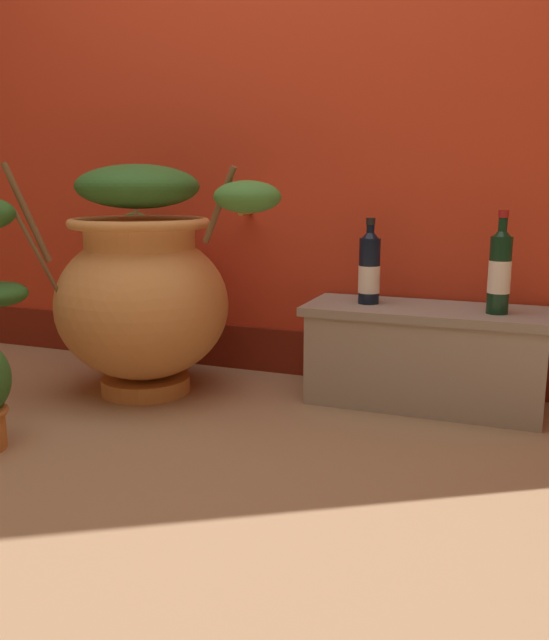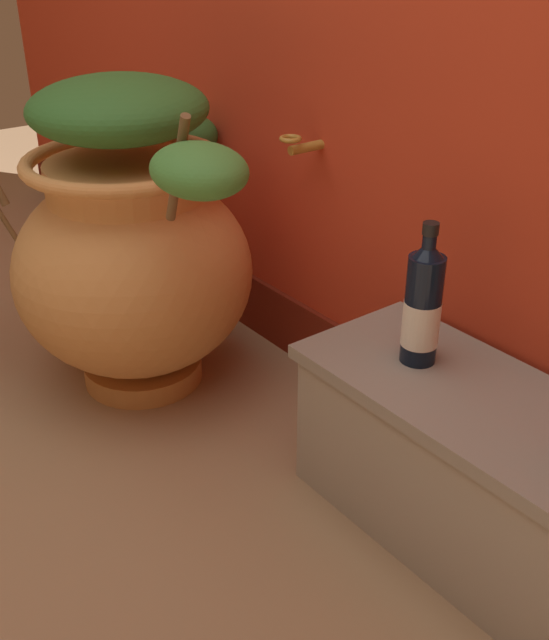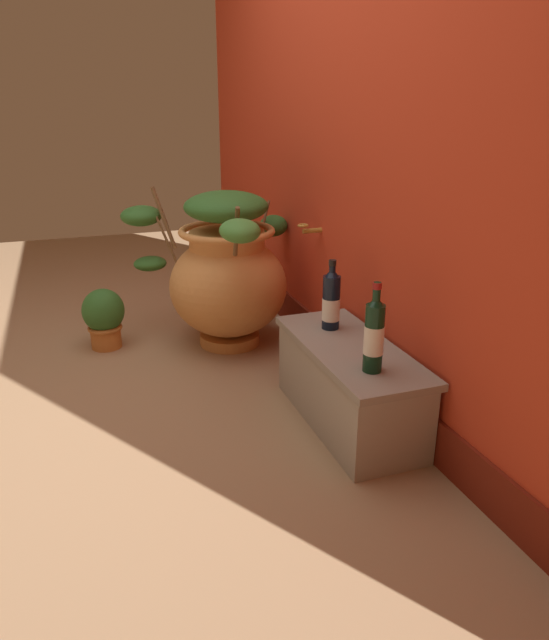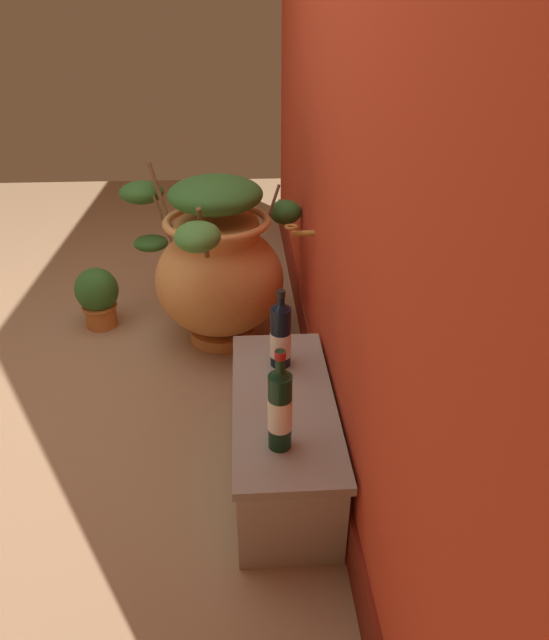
{
  "view_description": "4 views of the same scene",
  "coord_description": "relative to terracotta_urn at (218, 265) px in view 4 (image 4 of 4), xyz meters",
  "views": [
    {
      "loc": [
        0.88,
        -1.36,
        0.77
      ],
      "look_at": [
        0.03,
        0.86,
        0.27
      ],
      "focal_mm": 36.6,
      "sensor_mm": 36.0,
      "label": 1
    },
    {
      "loc": [
        1.25,
        -0.13,
        1.17
      ],
      "look_at": [
        -0.01,
        0.83,
        0.31
      ],
      "focal_mm": 42.13,
      "sensor_mm": 36.0,
      "label": 2
    },
    {
      "loc": [
        2.54,
        -0.1,
        1.29
      ],
      "look_at": [
        0.07,
        0.76,
        0.3
      ],
      "focal_mm": 33.12,
      "sensor_mm": 36.0,
      "label": 3
    },
    {
      "loc": [
        2.09,
        0.79,
        1.51
      ],
      "look_at": [
        0.08,
        0.91,
        0.38
      ],
      "focal_mm": 31.33,
      "sensor_mm": 36.0,
      "label": 4
    }
  ],
  "objects": [
    {
      "name": "ground_plane",
      "position": [
        0.43,
        -0.67,
        -0.41
      ],
      "size": [
        7.0,
        7.0,
        0.0
      ],
      "primitive_type": "plane",
      "color": "#9E7A56"
    },
    {
      "name": "back_wall",
      "position": [
        0.43,
        0.53,
        0.88
      ],
      "size": [
        4.4,
        0.33,
        2.6
      ],
      "color": "red",
      "rests_on": "ground_plane"
    },
    {
      "name": "terracotta_urn",
      "position": [
        0.0,
        0.0,
        0.0
      ],
      "size": [
        1.01,
        0.93,
        0.84
      ],
      "color": "#D68E4C",
      "rests_on": "ground_plane"
    },
    {
      "name": "stone_ledge",
      "position": [
        1.0,
        0.25,
        -0.22
      ],
      "size": [
        0.84,
        0.35,
        0.35
      ],
      "color": "#9E9384",
      "rests_on": "ground_plane"
    },
    {
      "name": "wine_bottle_left",
      "position": [
        1.23,
        0.22,
        0.09
      ],
      "size": [
        0.07,
        0.07,
        0.34
      ],
      "color": "black",
      "rests_on": "stone_ledge"
    },
    {
      "name": "wine_bottle_middle",
      "position": [
        0.79,
        0.25,
        0.07
      ],
      "size": [
        0.08,
        0.08,
        0.3
      ],
      "color": "black",
      "rests_on": "stone_ledge"
    },
    {
      "name": "potted_shrub",
      "position": [
        -0.16,
        -0.65,
        -0.23
      ],
      "size": [
        0.21,
        0.22,
        0.33
      ],
      "color": "#C17033",
      "rests_on": "ground_plane"
    }
  ]
}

